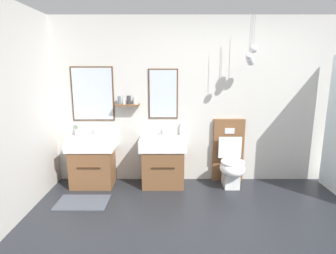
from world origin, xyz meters
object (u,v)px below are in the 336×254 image
at_px(toothbrush_cup, 76,132).
at_px(soap_dispenser, 180,130).
at_px(toilet, 229,161).
at_px(vanity_sink_left, 92,161).
at_px(vanity_sink_right, 162,160).

bearing_deg(toothbrush_cup, soap_dispenser, 0.35).
bearing_deg(soap_dispenser, toilet, -12.89).
height_order(toilet, soap_dispenser, toilet).
relative_size(vanity_sink_left, toothbrush_cup, 3.66).
xyz_separation_m(toothbrush_cup, soap_dispenser, (1.62, 0.01, 0.03)).
bearing_deg(vanity_sink_right, toilet, 0.56).
bearing_deg(vanity_sink_left, toilet, 0.27).
bearing_deg(vanity_sink_left, soap_dispenser, 7.61).
bearing_deg(vanity_sink_left, vanity_sink_right, 0.00).
distance_m(toilet, soap_dispenser, 0.89).
distance_m(vanity_sink_right, toothbrush_cup, 1.42).
relative_size(vanity_sink_right, soap_dispenser, 3.77).
relative_size(vanity_sink_left, toilet, 0.74).
xyz_separation_m(vanity_sink_left, soap_dispenser, (1.35, 0.18, 0.44)).
height_order(vanity_sink_left, vanity_sink_right, same).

